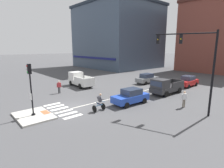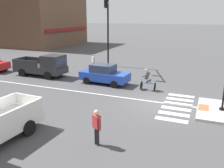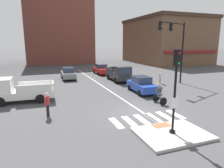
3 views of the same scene
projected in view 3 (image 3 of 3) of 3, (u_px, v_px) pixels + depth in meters
ground_plane at (139, 113)px, 14.28m from camera, size 300.00×300.00×0.00m
traffic_island at (172, 134)px, 10.77m from camera, size 3.78×2.75×0.15m
tactile_pad_front at (161, 125)px, 11.70m from camera, size 1.10×0.60×0.01m
signal_pole at (175, 84)px, 10.21m from camera, size 0.44×0.38×4.44m
crosswalk_stripe_a at (116, 123)px, 12.42m from camera, size 0.44×1.80×0.01m
crosswalk_stripe_b at (129, 121)px, 12.72m from camera, size 0.44×1.80×0.01m
crosswalk_stripe_c at (142, 119)px, 13.02m from camera, size 0.44×1.80×0.01m
crosswalk_stripe_d at (153, 117)px, 13.33m from camera, size 0.44×1.80×0.01m
crosswalk_stripe_e at (165, 116)px, 13.63m from camera, size 0.44×1.80×0.01m
crosswalk_stripe_f at (175, 114)px, 13.93m from camera, size 0.44×1.80×0.01m
lane_centre_line at (101, 85)px, 23.56m from camera, size 0.14×28.00×0.01m
traffic_light_mast at (176, 42)px, 22.87m from camera, size 4.76×2.02×7.32m
building_corner_left at (165, 41)px, 50.28m from camera, size 15.48×19.74×10.96m
building_far_block at (57, 29)px, 52.08m from camera, size 15.94×18.51×17.11m
car_blue_eastbound_mid at (142, 85)px, 19.96m from camera, size 2.03×4.19×1.64m
car_red_eastbound_distant at (101, 69)px, 31.78m from camera, size 1.90×4.13×1.64m
car_grey_westbound_distant at (68, 73)px, 27.35m from camera, size 1.96×4.16×1.64m
pickup_truck_white_cross_left at (16, 91)px, 16.61m from camera, size 5.18×2.23×2.08m
pickup_truck_charcoal_eastbound_far at (119, 74)px, 25.72m from camera, size 2.15×5.14×2.08m
cyclist at (159, 93)px, 16.28m from camera, size 0.68×1.10×1.68m
pedestrian_at_curb_left at (47, 103)px, 13.33m from camera, size 0.37×0.49×1.67m
pedestrian_waiting_far_side at (160, 76)px, 24.30m from camera, size 0.39×0.46×1.67m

